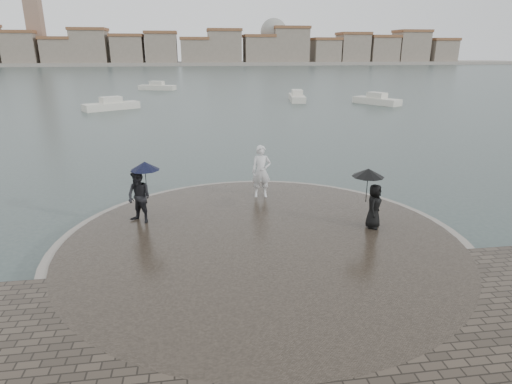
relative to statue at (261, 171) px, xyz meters
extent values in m
plane|color=#2B3835|center=(-0.60, -7.46, -1.37)|extent=(400.00, 400.00, 0.00)
cylinder|color=gray|center=(-0.60, -3.96, -1.21)|extent=(12.50, 12.50, 0.32)
cylinder|color=#2D261E|center=(-0.60, -3.96, -1.19)|extent=(11.90, 11.90, 0.36)
imported|color=silver|center=(0.00, 0.00, 0.00)|extent=(0.78, 0.55, 2.02)
imported|color=black|center=(-4.37, -1.99, -0.14)|extent=(1.08, 1.03, 1.75)
cylinder|color=black|center=(-4.12, -1.89, 0.34)|extent=(0.02, 0.02, 0.90)
cone|color=black|center=(-4.12, -1.89, 0.89)|extent=(0.95, 0.95, 0.28)
imported|color=black|center=(3.08, -3.54, -0.29)|extent=(0.78, 0.85, 1.45)
cylinder|color=black|center=(2.83, -3.44, 0.29)|extent=(0.02, 0.02, 0.90)
cone|color=black|center=(2.83, -3.44, 0.81)|extent=(1.01, 1.01, 0.26)
cube|color=gray|center=(-0.60, 155.54, -0.77)|extent=(260.00, 20.00, 1.20)
cube|color=gray|center=(-60.60, 152.54, 4.13)|extent=(11.00, 10.00, 11.00)
cube|color=brown|center=(-60.60, 152.54, 10.13)|extent=(11.60, 10.60, 1.00)
cube|color=gray|center=(-48.60, 152.54, 3.13)|extent=(10.00, 10.00, 9.00)
cube|color=brown|center=(-48.60, 152.54, 8.13)|extent=(10.60, 10.60, 1.00)
cube|color=gray|center=(-37.60, 152.54, 4.63)|extent=(12.00, 10.00, 12.00)
cube|color=brown|center=(-37.60, 152.54, 11.13)|extent=(12.60, 10.60, 1.00)
cube|color=gray|center=(-24.60, 152.54, 3.63)|extent=(11.00, 10.00, 10.00)
cube|color=brown|center=(-24.60, 152.54, 9.13)|extent=(11.60, 10.60, 1.00)
cube|color=gray|center=(-12.60, 152.54, 4.13)|extent=(11.00, 10.00, 11.00)
cube|color=brown|center=(-12.60, 152.54, 10.13)|extent=(11.60, 10.60, 1.00)
cube|color=gray|center=(-0.60, 152.54, 3.13)|extent=(10.00, 10.00, 9.00)
cube|color=brown|center=(-0.60, 152.54, 8.13)|extent=(10.60, 10.60, 1.00)
cube|color=gray|center=(10.40, 152.54, 4.63)|extent=(12.00, 10.00, 12.00)
cube|color=brown|center=(10.40, 152.54, 11.13)|extent=(12.60, 10.60, 1.00)
cube|color=gray|center=(23.40, 152.54, 3.63)|extent=(11.00, 10.00, 10.00)
cube|color=brown|center=(23.40, 152.54, 9.13)|extent=(11.60, 10.60, 1.00)
cube|color=gray|center=(35.40, 152.54, 5.13)|extent=(13.00, 10.00, 13.00)
cube|color=brown|center=(35.40, 152.54, 12.13)|extent=(13.60, 10.60, 1.00)
cube|color=gray|center=(49.40, 152.54, 3.13)|extent=(10.00, 10.00, 9.00)
cube|color=brown|center=(49.40, 152.54, 8.13)|extent=(10.60, 10.60, 1.00)
cube|color=gray|center=(60.40, 152.54, 4.13)|extent=(11.00, 10.00, 11.00)
cube|color=brown|center=(60.40, 152.54, 10.13)|extent=(11.60, 10.60, 1.00)
cube|color=gray|center=(72.40, 152.54, 3.63)|extent=(11.00, 10.00, 10.00)
cube|color=brown|center=(72.40, 152.54, 9.13)|extent=(11.60, 10.60, 1.00)
cube|color=gray|center=(84.40, 152.54, 4.63)|extent=(12.00, 10.00, 12.00)
cube|color=brown|center=(84.40, 152.54, 11.13)|extent=(12.60, 10.60, 1.00)
cube|color=gray|center=(97.40, 152.54, 3.13)|extent=(10.00, 10.00, 9.00)
cube|color=brown|center=(97.40, 152.54, 8.13)|extent=(10.60, 10.60, 1.00)
cube|color=#846654|center=(-55.60, 154.54, 14.63)|extent=(5.00, 5.00, 32.00)
sphere|color=gray|center=(29.40, 154.54, 10.63)|extent=(10.00, 10.00, 10.00)
cube|color=beige|center=(-7.59, 51.62, -1.12)|extent=(5.72, 3.38, 0.90)
cube|color=beige|center=(-7.59, 51.62, -0.52)|extent=(2.29, 1.81, 0.90)
cube|color=beige|center=(17.81, 30.13, -1.12)|extent=(4.15, 5.56, 0.90)
cube|color=beige|center=(17.81, 30.13, -0.52)|extent=(2.04, 2.33, 0.90)
cube|color=beige|center=(-10.60, 29.76, -1.12)|extent=(5.53, 4.23, 0.90)
cube|color=beige|center=(-10.60, 29.76, -0.52)|extent=(2.33, 2.07, 0.90)
cube|color=beige|center=(9.79, 34.53, -1.12)|extent=(2.40, 5.68, 0.90)
cube|color=beige|center=(9.79, 34.53, -0.52)|extent=(1.48, 2.16, 0.90)
camera|label=1|loc=(-2.51, -15.62, 4.47)|focal=30.00mm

